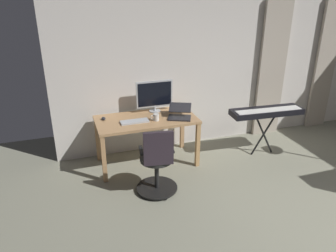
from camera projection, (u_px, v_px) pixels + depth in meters
The scene contains 11 objects.
back_room_partition at pixel (238, 59), 5.68m from camera, with size 6.24×0.10×2.83m, color silver.
curtain_left_panel at pixel (325, 65), 6.19m from camera, with size 0.42×0.06×2.40m, color #BBAE9D.
curtain_right_panel at pixel (272, 70), 5.86m from camera, with size 0.51×0.06×2.40m, color #BBAE9D.
desk at pixel (146, 124), 5.01m from camera, with size 1.49×0.75×0.75m.
office_chair at pixel (157, 164), 4.35m from camera, with size 0.56×0.56×0.96m.
computer_monitor at pixel (155, 95), 5.16m from camera, with size 0.58×0.18×0.49m.
computer_keyboard at pixel (135, 122), 4.84m from camera, with size 0.41×0.15×0.02m, color #B7BCC1.
laptop at pixel (180, 114), 5.00m from camera, with size 0.45×0.45×0.17m.
computer_mouse at pixel (104, 119), 4.93m from camera, with size 0.06×0.10×0.04m, color #232328.
mug_coffee at pixel (156, 117), 4.89m from camera, with size 0.13×0.09×0.10m.
piano_keyboard at pixel (266, 113), 5.27m from camera, with size 1.18×0.40×0.80m.
Camera 1 is at (2.92, 1.84, 2.63)m, focal length 35.69 mm.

